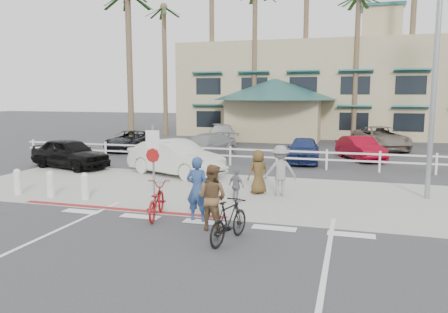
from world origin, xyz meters
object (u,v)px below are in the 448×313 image
(bike_red, at_px, (156,200))
(car_red_compact, at_px, (70,153))
(sign_post, at_px, (153,160))
(car_white_sedan, at_px, (176,158))
(bike_black, at_px, (229,221))

(bike_red, height_order, car_red_compact, car_red_compact)
(sign_post, distance_m, car_red_compact, 8.85)
(sign_post, height_order, car_white_sedan, sign_post)
(bike_red, distance_m, bike_black, 3.04)
(bike_red, relative_size, car_white_sedan, 0.40)
(bike_black, bearing_deg, bike_red, -16.00)
(bike_black, bearing_deg, sign_post, -27.58)
(bike_red, bearing_deg, car_red_compact, -54.68)
(bike_black, xyz_separation_m, car_white_sedan, (-4.75, 7.99, 0.25))
(car_white_sedan, bearing_deg, car_red_compact, 109.72)
(car_red_compact, bearing_deg, car_white_sedan, -77.68)
(bike_red, bearing_deg, sign_post, -76.22)
(bike_red, bearing_deg, bike_black, 136.80)
(bike_red, xyz_separation_m, car_white_sedan, (-2.10, 6.49, 0.28))
(bike_red, xyz_separation_m, bike_black, (2.65, -1.50, 0.03))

